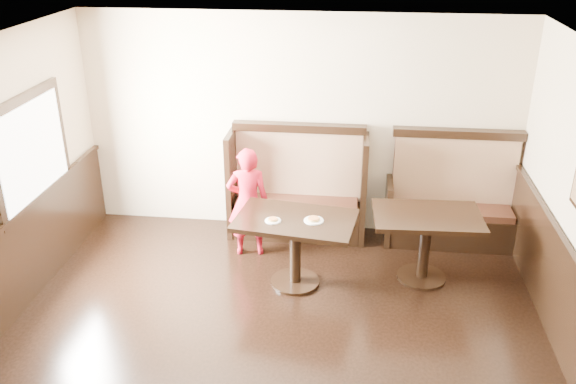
% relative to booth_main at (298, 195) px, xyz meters
% --- Properties ---
extents(room_shell, '(7.00, 7.00, 7.00)m').
position_rel_booth_main_xyz_m(room_shell, '(-0.30, -3.01, 0.14)').
color(room_shell, '#C6B090').
rests_on(room_shell, ground).
extents(booth_main, '(1.75, 0.72, 1.45)m').
position_rel_booth_main_xyz_m(booth_main, '(0.00, 0.00, 0.00)').
color(booth_main, black).
rests_on(booth_main, ground).
extents(booth_neighbor, '(1.65, 0.72, 1.45)m').
position_rel_booth_main_xyz_m(booth_neighbor, '(1.95, -0.00, -0.05)').
color(booth_neighbor, black).
rests_on(booth_neighbor, ground).
extents(table_main, '(1.38, 0.97, 0.82)m').
position_rel_booth_main_xyz_m(table_main, '(0.10, -1.23, 0.10)').
color(table_main, black).
rests_on(table_main, ground).
extents(table_neighbor, '(1.21, 0.83, 0.82)m').
position_rel_booth_main_xyz_m(table_neighbor, '(1.54, -0.97, 0.09)').
color(table_neighbor, black).
rests_on(table_neighbor, ground).
extents(child, '(0.55, 0.42, 1.37)m').
position_rel_booth_main_xyz_m(child, '(-0.54, -0.61, 0.16)').
color(child, red).
rests_on(child, ground).
extents(pizza_plate_left, '(0.18, 0.18, 0.03)m').
position_rel_booth_main_xyz_m(pizza_plate_left, '(-0.13, -1.32, 0.31)').
color(pizza_plate_left, white).
rests_on(pizza_plate_left, table_main).
extents(pizza_plate_right, '(0.22, 0.22, 0.04)m').
position_rel_booth_main_xyz_m(pizza_plate_right, '(0.30, -1.27, 0.31)').
color(pizza_plate_right, white).
rests_on(pizza_plate_right, table_main).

